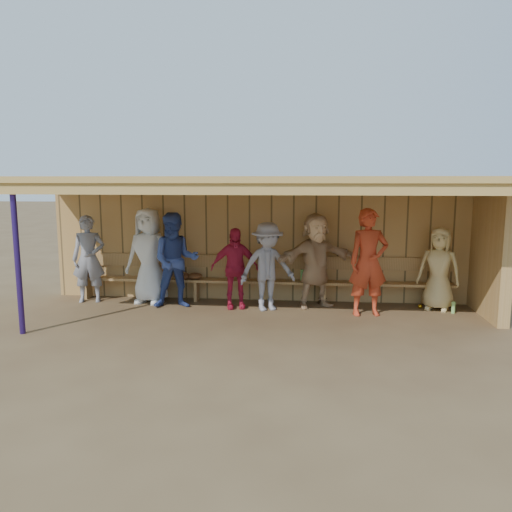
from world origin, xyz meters
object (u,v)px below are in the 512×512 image
Objects in this scene: player_d at (235,268)px; bench at (260,276)px; player_h at (439,269)px; player_g at (368,262)px; player_e at (267,267)px; player_f at (316,260)px; player_a at (89,259)px; player_b at (149,256)px; player_c at (176,260)px.

player_d is 0.20× the size of bench.
player_g is at bearing -136.88° from player_h.
bench is (-2.04, 0.82, -0.45)m from player_g.
player_d is 0.75m from bench.
player_e is 3.23m from player_h.
player_e is 0.91× the size of player_f.
player_a is at bearing 164.99° from player_g.
player_a reaches higher than player_h.
player_b is 1.04× the size of player_c.
player_a is 3.45m from bench.
bench is at bearing 83.64° from player_e.
player_e is 0.86× the size of player_g.
player_b is at bearing 141.46° from player_c.
player_a is 1.05× the size of player_e.
player_g is (2.48, -0.26, 0.20)m from player_d.
player_c is 1.10× the size of player_e.
player_c is 1.14m from player_d.
player_g is 1.24× the size of player_h.
player_b is at bearing -11.88° from player_a.
player_c is 2.69m from player_f.
bench is at bearing -8.21° from player_a.
player_b is at bearing 162.94° from player_g.
player_f reaches higher than bench.
player_f is 1.16× the size of player_h.
player_c is at bearing -158.57° from bench.
player_d is 0.93× the size of player_e.
player_c is 1.19× the size of player_d.
player_b is 1.21× the size of player_h.
player_h is 0.21× the size of bench.
player_a reaches higher than player_e.
player_e reaches higher than player_d.
player_g is (5.46, -0.47, 0.10)m from player_a.
player_d is 1.57m from player_f.
bench is (2.19, 0.31, -0.43)m from player_b.
player_d is at bearing 148.10° from player_e.
player_f is at bearing -5.60° from player_c.
player_a is 0.92× the size of player_b.
player_b reaches higher than player_h.
player_c is at bearing 168.13° from player_d.
player_a is 1.11× the size of player_h.
player_f is at bearing -5.57° from player_d.
player_c reaches higher than player_f.
player_c is 4.99m from player_h.
player_g is (3.61, -0.20, 0.06)m from player_c.
player_d is at bearing -153.67° from player_h.
player_f is 1.22m from bench.
player_g is at bearing -29.27° from player_e.
player_b is at bearing -157.40° from player_h.
player_f is 0.94× the size of player_g.
player_c is at bearing -16.85° from player_b.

